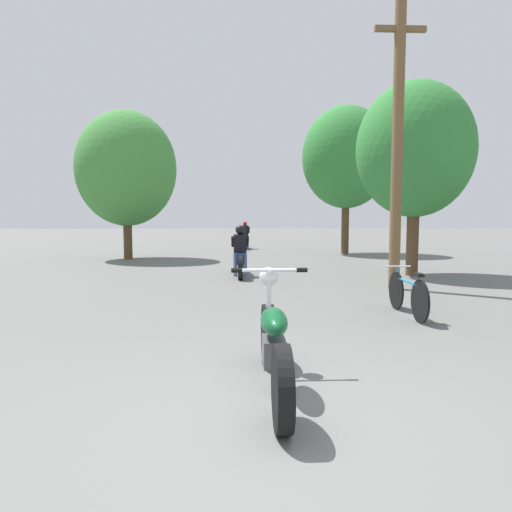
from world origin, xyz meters
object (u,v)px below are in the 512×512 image
object	(u,v)px
motorcycle_rider_lead	(240,257)
roadside_tree_right_far	(346,158)
roadside_tree_right_near	(415,150)
roadside_tree_left	(126,169)
motorcycle_foreground	(273,343)
bicycle_parked	(407,294)
utility_pole	(397,144)
motorcycle_rider_far	(245,239)

from	to	relation	value
motorcycle_rider_lead	roadside_tree_right_far	bearing A→B (deg)	57.91
roadside_tree_right_near	motorcycle_rider_lead	bearing A→B (deg)	179.37
roadside_tree_left	motorcycle_foreground	bearing A→B (deg)	-71.54
motorcycle_rider_lead	motorcycle_foreground	bearing A→B (deg)	-88.29
roadside_tree_right_near	bicycle_parked	xyz separation A→B (m)	(-2.02, -5.02, -3.01)
roadside_tree_left	bicycle_parked	bearing A→B (deg)	-56.22
utility_pole	bicycle_parked	world-z (taller)	utility_pole
motorcycle_foreground	roadside_tree_right_near	bearing A→B (deg)	61.28
roadside_tree_right_far	roadside_tree_left	size ratio (longest dim) A/B	1.14
utility_pole	roadside_tree_right_far	size ratio (longest dim) A/B	0.98
utility_pole	roadside_tree_left	size ratio (longest dim) A/B	1.11
utility_pole	roadside_tree_right_near	xyz separation A→B (m)	(1.29, 2.30, 0.20)
utility_pole	motorcycle_rider_lead	bearing A→B (deg)	145.25
motorcycle_rider_far	utility_pole	bearing A→B (deg)	-76.63
bicycle_parked	motorcycle_rider_far	bearing A→B (deg)	98.50
motorcycle_rider_far	bicycle_parked	size ratio (longest dim) A/B	1.24
utility_pole	bicycle_parked	xyz separation A→B (m)	(-0.73, -2.72, -2.81)
motorcycle_foreground	motorcycle_rider_far	distance (m)	18.68
motorcycle_rider_far	roadside_tree_left	bearing A→B (deg)	-130.15
roadside_tree_right_near	motorcycle_rider_far	distance (m)	11.80
roadside_tree_right_far	bicycle_parked	bearing A→B (deg)	-98.89
roadside_tree_left	roadside_tree_right_near	bearing A→B (deg)	-30.50
roadside_tree_right_near	roadside_tree_right_far	bearing A→B (deg)	90.64
motorcycle_rider_lead	utility_pole	bearing A→B (deg)	-34.75
motorcycle_foreground	roadside_tree_right_far	bearing A→B (deg)	74.29
utility_pole	roadside_tree_left	bearing A→B (deg)	135.23
motorcycle_foreground	motorcycle_rider_lead	distance (m)	8.14
bicycle_parked	roadside_tree_right_far	bearing A→B (deg)	81.11
motorcycle_foreground	bicycle_parked	size ratio (longest dim) A/B	1.31
roadside_tree_right_far	bicycle_parked	xyz separation A→B (m)	(-1.94, -12.40, -3.76)
utility_pole	motorcycle_rider_lead	size ratio (longest dim) A/B	2.88
roadside_tree_right_far	motorcycle_foreground	size ratio (longest dim) A/B	2.87
roadside_tree_right_far	motorcycle_rider_lead	size ratio (longest dim) A/B	2.95
roadside_tree_left	motorcycle_foreground	distance (m)	14.34
roadside_tree_right_far	motorcycle_rider_far	world-z (taller)	roadside_tree_right_far
motorcycle_foreground	bicycle_parked	bearing A→B (deg)	51.86
roadside_tree_left	bicycle_parked	xyz separation A→B (m)	(6.86, -10.25, -3.03)
roadside_tree_right_far	roadside_tree_left	distance (m)	9.08
roadside_tree_right_near	motorcycle_rider_far	size ratio (longest dim) A/B	2.49
roadside_tree_right_near	bicycle_parked	size ratio (longest dim) A/B	3.08
roadside_tree_right_far	motorcycle_foreground	distance (m)	16.48
motorcycle_foreground	bicycle_parked	distance (m)	3.90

